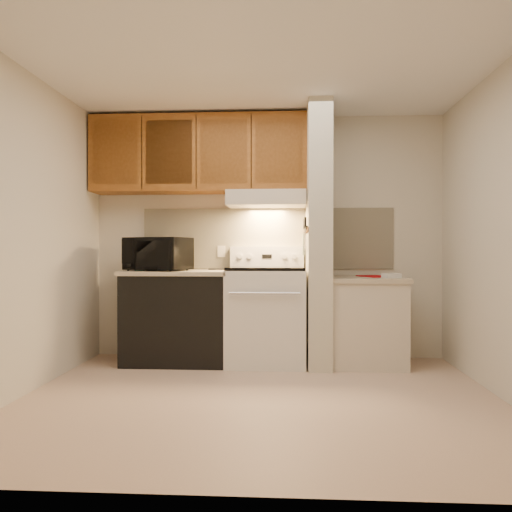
{
  "coord_description": "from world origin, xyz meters",
  "views": [
    {
      "loc": [
        0.19,
        -3.72,
        1.1
      ],
      "look_at": [
        -0.07,
        0.75,
        1.06
      ],
      "focal_mm": 35.0,
      "sensor_mm": 36.0,
      "label": 1
    }
  ],
  "objects": [
    {
      "name": "knife_handle_a",
      "position": [
        0.38,
        0.94,
        1.37
      ],
      "size": [
        0.02,
        0.02,
        0.1
      ],
      "primitive_type": "cylinder",
      "color": "black",
      "rests_on": "knife_strip"
    },
    {
      "name": "cooktop",
      "position": [
        0.0,
        1.16,
        0.94
      ],
      "size": [
        0.74,
        0.64,
        0.03
      ],
      "primitive_type": "cube",
      "color": "black",
      "rests_on": "range_body"
    },
    {
      "name": "partition_pillar",
      "position": [
        0.51,
        1.15,
        1.25
      ],
      "size": [
        0.22,
        0.7,
        2.5
      ],
      "primitive_type": "cube",
      "color": "beige",
      "rests_on": "floor"
    },
    {
      "name": "cab_door_c",
      "position": [
        -0.42,
        1.17,
        2.08
      ],
      "size": [
        0.46,
        0.01,
        0.63
      ],
      "primitive_type": "cube",
      "color": "brown",
      "rests_on": "upper_cabinets"
    },
    {
      "name": "knife_blade_d",
      "position": [
        0.38,
        1.17,
        1.22
      ],
      "size": [
        0.01,
        0.04,
        0.16
      ],
      "primitive_type": "cube",
      "color": "silver",
      "rests_on": "knife_strip"
    },
    {
      "name": "cab_gap_c",
      "position": [
        -0.14,
        1.16,
        2.08
      ],
      "size": [
        0.01,
        0.01,
        0.73
      ],
      "primitive_type": "cube",
      "color": "black",
      "rests_on": "upper_cabinets"
    },
    {
      "name": "range_body",
      "position": [
        0.0,
        1.16,
        0.46
      ],
      "size": [
        0.76,
        0.65,
        0.92
      ],
      "primitive_type": "cube",
      "color": "silver",
      "rests_on": "floor"
    },
    {
      "name": "knife_blade_e",
      "position": [
        0.38,
        1.27,
        1.21
      ],
      "size": [
        0.01,
        0.04,
        0.18
      ],
      "primitive_type": "cube",
      "color": "silver",
      "rests_on": "knife_strip"
    },
    {
      "name": "white_box",
      "position": [
        1.19,
        1.05,
        0.87
      ],
      "size": [
        0.18,
        0.16,
        0.04
      ],
      "primitive_type": "cube",
      "rotation": [
        0.0,
        0.0,
        0.38
      ],
      "color": "white",
      "rests_on": "right_countertop"
    },
    {
      "name": "backsplash",
      "position": [
        0.0,
        1.49,
        1.24
      ],
      "size": [
        2.6,
        0.02,
        0.63
      ],
      "primitive_type": "cube",
      "color": "#F0E4C0",
      "rests_on": "wall_back"
    },
    {
      "name": "knife_handle_b",
      "position": [
        0.38,
        1.03,
        1.37
      ],
      "size": [
        0.02,
        0.02,
        0.1
      ],
      "primitive_type": "cylinder",
      "color": "black",
      "rests_on": "knife_strip"
    },
    {
      "name": "knife_handle_c",
      "position": [
        0.38,
        1.1,
        1.37
      ],
      "size": [
        0.02,
        0.02,
        0.1
      ],
      "primitive_type": "cylinder",
      "color": "black",
      "rests_on": "knife_strip"
    },
    {
      "name": "oven_window",
      "position": [
        0.0,
        0.84,
        0.5
      ],
      "size": [
        0.5,
        0.01,
        0.3
      ],
      "primitive_type": "cube",
      "color": "black",
      "rests_on": "range_body"
    },
    {
      "name": "knife_blade_a",
      "position": [
        0.38,
        0.95,
        1.22
      ],
      "size": [
        0.01,
        0.03,
        0.16
      ],
      "primitive_type": "cube",
      "color": "silver",
      "rests_on": "knife_strip"
    },
    {
      "name": "floor",
      "position": [
        0.0,
        0.0,
        0.0
      ],
      "size": [
        3.6,
        3.6,
        0.0
      ],
      "primitive_type": "plane",
      "color": "#CAAA91",
      "rests_on": "ground"
    },
    {
      "name": "cab_door_d",
      "position": [
        0.13,
        1.17,
        2.08
      ],
      "size": [
        0.46,
        0.01,
        0.63
      ],
      "primitive_type": "cube",
      "color": "brown",
      "rests_on": "upper_cabinets"
    },
    {
      "name": "pillar_trim",
      "position": [
        0.39,
        1.15,
        1.3
      ],
      "size": [
        0.01,
        0.7,
        0.04
      ],
      "primitive_type": "cube",
      "color": "brown",
      "rests_on": "partition_pillar"
    },
    {
      "name": "spoon_rest",
      "position": [
        -0.48,
        1.36,
        0.92
      ],
      "size": [
        0.24,
        0.09,
        0.02
      ],
      "primitive_type": "cube",
      "rotation": [
        0.0,
        0.0,
        -0.09
      ],
      "color": "black",
      "rests_on": "left_countertop"
    },
    {
      "name": "hood_lip",
      "position": [
        0.0,
        1.07,
        1.58
      ],
      "size": [
        0.78,
        0.04,
        0.06
      ],
      "primitive_type": "cube",
      "color": "beige",
      "rests_on": "range_hood"
    },
    {
      "name": "left_countertop",
      "position": [
        -0.88,
        1.17,
        0.89
      ],
      "size": [
        1.04,
        0.67,
        0.04
      ],
      "primitive_type": "cube",
      "color": "#BBAD91",
      "rests_on": "dishwasher_front"
    },
    {
      "name": "range_knob_left_inner",
      "position": [
        -0.18,
        1.4,
        1.05
      ],
      "size": [
        0.05,
        0.02,
        0.05
      ],
      "primitive_type": "cylinder",
      "rotation": [
        1.57,
        0.0,
        0.0
      ],
      "color": "silver",
      "rests_on": "range_backguard"
    },
    {
      "name": "wall_left",
      "position": [
        -1.8,
        0.0,
        1.25
      ],
      "size": [
        0.02,
        3.0,
        2.5
      ],
      "primitive_type": "cube",
      "color": "beige",
      "rests_on": "floor"
    },
    {
      "name": "wall_right",
      "position": [
        1.8,
        0.0,
        1.25
      ],
      "size": [
        0.02,
        3.0,
        2.5
      ],
      "primitive_type": "cube",
      "color": "beige",
      "rests_on": "floor"
    },
    {
      "name": "knife_handle_e",
      "position": [
        0.38,
        1.25,
        1.37
      ],
      "size": [
        0.02,
        0.02,
        0.1
      ],
      "primitive_type": "cylinder",
      "color": "black",
      "rests_on": "knife_strip"
    },
    {
      "name": "cab_gap_a",
      "position": [
        -1.23,
        1.16,
        2.08
      ],
      "size": [
        0.01,
        0.01,
        0.73
      ],
      "primitive_type": "cube",
      "color": "black",
      "rests_on": "upper_cabinets"
    },
    {
      "name": "upper_cabinets",
      "position": [
        -0.69,
        1.32,
        2.08
      ],
      "size": [
        2.18,
        0.33,
        0.77
      ],
      "primitive_type": "cube",
      "color": "brown",
      "rests_on": "wall_back"
    },
    {
      "name": "range_knob_right_outer",
      "position": [
        0.28,
        1.4,
        1.05
      ],
      "size": [
        0.05,
        0.02,
        0.05
      ],
      "primitive_type": "cylinder",
      "rotation": [
        1.57,
        0.0,
        0.0
      ],
      "color": "silver",
      "rests_on": "range_backguard"
    },
    {
      "name": "range_knob_left_outer",
      "position": [
        -0.28,
        1.4,
        1.05
      ],
      "size": [
        0.05,
        0.02,
        0.05
      ],
      "primitive_type": "cylinder",
      "rotation": [
        1.57,
        0.0,
        0.0
      ],
      "color": "silver",
      "rests_on": "range_backguard"
    },
    {
      "name": "right_cab_base",
      "position": [
        0.97,
        1.15,
        0.4
      ],
      "size": [
        0.7,
        0.6,
        0.81
      ],
      "primitive_type": "cube",
      "color": "beige",
      "rests_on": "floor"
    },
    {
      "name": "knife_blade_c",
      "position": [
        0.38,
        1.11,
        1.2
      ],
      "size": [
        0.01,
        0.04,
        0.2
      ],
      "primitive_type": "cube",
      "color": "silver",
      "rests_on": "knife_strip"
    },
    {
      "name": "range_hood",
      "position": [
        0.0,
        1.28,
        1.62
      ],
      "size": [
        0.78,
        0.44,
        0.15
      ],
      "primitive_type": "cube",
      "color": "beige",
      "rests_on": "upper_cabinets"
    },
    {
      "name": "oven_handle",
      "position": [
        0.0,
        0.8,
        0.72
      ],
      "size": [
        0.65,
        0.02,
        0.02
      ],
      "primitive_type": "cylinder",
      "rotation": [
        0.0,
        1.57,
        0.0
      ],
      "color": "silver",
      "rests_on": "range_body"
    },
    {
      "name": "knife_blade_b",
      "position": [
        0.38,
        1.02,
        1.21
      ],
      "size": [
        0.01,
        0.04,
        0.18
      ],
      "primitive_type": "cube",
      "color": "silver",
      "rests_on": "knife_strip"
    },
    {
      "name": "range_display",
      "position": [
        0.0,
        1.4,
        1.05
      ],
      "size": [
        0.1,
        0.01,
        0.04
      ],
      "primitive_type": "cube",
      "color": "black",
      "rests_on": "range_backguard"
    },
    {
      "name": "cab_door_b",
      "position": [
        -0.96,
        1.17,
        2.08
      ],
      "size": [
        0.46,
        0.01,
        0.63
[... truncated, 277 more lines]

